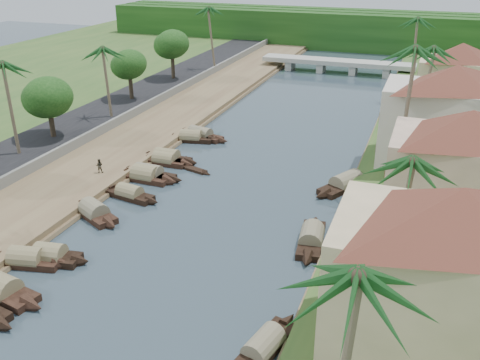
% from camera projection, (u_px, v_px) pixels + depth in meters
% --- Properties ---
extents(ground, '(220.00, 220.00, 0.00)m').
position_uv_depth(ground, '(150.00, 284.00, 37.78)').
color(ground, '#31404A').
rests_on(ground, ground).
extents(left_bank, '(10.00, 180.00, 0.80)m').
position_uv_depth(left_bank, '(109.00, 155.00, 59.79)').
color(left_bank, brown).
rests_on(left_bank, ground).
extents(right_bank, '(16.00, 180.00, 1.20)m').
position_uv_depth(right_bank, '(440.00, 200.00, 48.82)').
color(right_bank, '#2C4E1F').
rests_on(right_bank, ground).
extents(road, '(8.00, 180.00, 1.40)m').
position_uv_depth(road, '(46.00, 144.00, 62.31)').
color(road, black).
rests_on(road, ground).
extents(retaining_wall, '(0.40, 180.00, 1.10)m').
position_uv_depth(retaining_wall, '(77.00, 143.00, 60.71)').
color(retaining_wall, slate).
rests_on(retaining_wall, left_bank).
extents(treeline, '(120.00, 14.00, 8.00)m').
position_uv_depth(treeline, '(361.00, 30.00, 122.12)').
color(treeline, '#133A0F').
rests_on(treeline, ground).
extents(bridge, '(28.00, 4.00, 2.40)m').
position_uv_depth(bridge, '(338.00, 63.00, 98.98)').
color(bridge, '#A1A298').
rests_on(bridge, ground).
extents(building_near, '(14.85, 14.85, 10.20)m').
position_uv_depth(building_near, '(449.00, 276.00, 27.57)').
color(building_near, beige).
rests_on(building_near, right_bank).
extents(building_mid, '(14.11, 14.11, 9.70)m').
position_uv_depth(building_mid, '(463.00, 170.00, 41.11)').
color(building_mid, beige).
rests_on(building_mid, right_bank).
extents(building_far, '(15.59, 15.59, 10.20)m').
position_uv_depth(building_far, '(450.00, 115.00, 53.36)').
color(building_far, beige).
rests_on(building_far, right_bank).
extents(building_distant, '(12.62, 12.62, 9.20)m').
position_uv_depth(building_distant, '(458.00, 78.00, 70.44)').
color(building_distant, beige).
rests_on(building_distant, right_bank).
extents(sampan_4, '(7.37, 3.00, 2.07)m').
position_uv_depth(sampan_4, '(27.00, 260.00, 39.97)').
color(sampan_4, black).
rests_on(sampan_4, ground).
extents(sampan_5, '(6.64, 2.56, 2.09)m').
position_uv_depth(sampan_5, '(50.00, 256.00, 40.41)').
color(sampan_5, black).
rests_on(sampan_5, ground).
extents(sampan_6, '(7.18, 4.80, 2.17)m').
position_uv_depth(sampan_6, '(94.00, 213.00, 46.99)').
color(sampan_6, black).
rests_on(sampan_6, ground).
extents(sampan_7, '(7.05, 2.58, 1.89)m').
position_uv_depth(sampan_7, '(130.00, 194.00, 50.46)').
color(sampan_7, black).
rests_on(sampan_7, ground).
extents(sampan_8, '(7.41, 2.18, 2.27)m').
position_uv_depth(sampan_8, '(145.00, 176.00, 54.29)').
color(sampan_8, black).
rests_on(sampan_8, ground).
extents(sampan_9, '(8.19, 2.08, 2.07)m').
position_uv_depth(sampan_9, '(148.00, 174.00, 54.87)').
color(sampan_9, black).
rests_on(sampan_9, ground).
extents(sampan_10, '(7.03, 1.74, 1.97)m').
position_uv_depth(sampan_10, '(165.00, 161.00, 58.24)').
color(sampan_10, black).
rests_on(sampan_10, ground).
extents(sampan_11, '(7.60, 1.94, 2.19)m').
position_uv_depth(sampan_11, '(167.00, 158.00, 58.83)').
color(sampan_11, black).
rests_on(sampan_11, ground).
extents(sampan_12, '(8.63, 3.54, 2.05)m').
position_uv_depth(sampan_12, '(200.00, 135.00, 66.08)').
color(sampan_12, black).
rests_on(sampan_12, ground).
extents(sampan_13, '(7.53, 2.88, 2.05)m').
position_uv_depth(sampan_13, '(191.00, 138.00, 65.00)').
color(sampan_13, black).
rests_on(sampan_13, ground).
extents(sampan_14, '(3.19, 7.84, 1.92)m').
position_uv_depth(sampan_14, '(264.00, 347.00, 31.31)').
color(sampan_14, black).
rests_on(sampan_14, ground).
extents(sampan_15, '(2.59, 8.23, 2.18)m').
position_uv_depth(sampan_15, '(311.00, 239.00, 42.85)').
color(sampan_15, black).
rests_on(sampan_15, ground).
extents(sampan_16, '(5.94, 9.12, 2.28)m').
position_uv_depth(sampan_16, '(346.00, 184.00, 52.65)').
color(sampan_16, black).
rests_on(sampan_16, ground).
extents(canoe_2, '(5.82, 2.54, 0.85)m').
position_uv_depth(canoe_2, '(190.00, 168.00, 57.02)').
color(canoe_2, black).
rests_on(canoe_2, ground).
extents(palm_0, '(3.20, 3.20, 12.20)m').
position_uv_depth(palm_0, '(348.00, 279.00, 18.25)').
color(palm_0, '#73644D').
rests_on(palm_0, ground).
extents(palm_1, '(3.20, 3.20, 10.53)m').
position_uv_depth(palm_1, '(406.00, 163.00, 32.22)').
color(palm_1, '#73644D').
rests_on(palm_1, ground).
extents(palm_2, '(3.20, 3.20, 14.55)m').
position_uv_depth(palm_2, '(413.00, 52.00, 44.29)').
color(palm_2, '#73644D').
rests_on(palm_2, ground).
extents(palm_3, '(3.20, 3.20, 11.84)m').
position_uv_depth(palm_3, '(428.00, 50.00, 59.51)').
color(palm_3, '#73644D').
rests_on(palm_3, ground).
extents(palm_5, '(3.20, 3.20, 11.20)m').
position_uv_depth(palm_5, '(3.00, 66.00, 53.76)').
color(palm_5, '#73644D').
rests_on(palm_5, ground).
extents(palm_6, '(3.20, 3.20, 10.33)m').
position_uv_depth(palm_6, '(104.00, 50.00, 66.34)').
color(palm_6, '#73644D').
rests_on(palm_6, ground).
extents(palm_7, '(3.20, 3.20, 12.56)m').
position_uv_depth(palm_7, '(419.00, 21.00, 76.67)').
color(palm_7, '#73644D').
rests_on(palm_7, ground).
extents(palm_8, '(3.20, 3.20, 12.07)m').
position_uv_depth(palm_8, '(213.00, 9.00, 92.27)').
color(palm_8, '#73644D').
rests_on(palm_8, ground).
extents(tree_3, '(5.49, 5.49, 6.91)m').
position_uv_depth(tree_3, '(48.00, 98.00, 60.74)').
color(tree_3, '#3F3224').
rests_on(tree_3, ground).
extents(tree_4, '(4.79, 4.79, 6.89)m').
position_uv_depth(tree_4, '(129.00, 65.00, 75.97)').
color(tree_4, '#3F3224').
rests_on(tree_4, ground).
extents(tree_5, '(5.38, 5.38, 7.79)m').
position_uv_depth(tree_5, '(172.00, 45.00, 87.39)').
color(tree_5, '#3F3224').
rests_on(tree_5, ground).
extents(person_far, '(0.88, 0.80, 1.47)m').
position_uv_depth(person_far, '(99.00, 166.00, 53.95)').
color(person_far, '#363125').
rests_on(person_far, left_bank).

